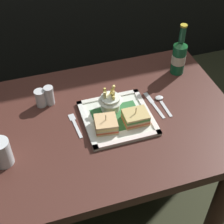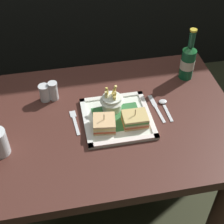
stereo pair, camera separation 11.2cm
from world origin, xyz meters
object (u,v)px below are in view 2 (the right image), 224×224
object	(u,v)px
fries_cup	(112,101)
knife	(156,107)
dining_table	(107,145)
pepper_shaker	(53,92)
salt_shaker	(45,94)
beer_bottle	(188,61)
sandwich_half_right	(135,119)
sandwich_half_left	(104,124)
square_plate	(117,118)
fork	(75,121)
spoon	(164,105)

from	to	relation	value
fries_cup	knife	bearing A→B (deg)	-5.75
dining_table	pepper_shaker	world-z (taller)	pepper_shaker
salt_shaker	pepper_shaker	size ratio (longest dim) A/B	0.89
beer_bottle	pepper_shaker	size ratio (longest dim) A/B	2.89
sandwich_half_right	fries_cup	xyz separation A→B (m)	(-0.07, 0.10, 0.02)
fries_cup	pepper_shaker	xyz separation A→B (m)	(-0.23, 0.12, -0.02)
sandwich_half_left	salt_shaker	bearing A→B (deg)	134.53
square_plate	sandwich_half_right	distance (m)	0.08
dining_table	fork	world-z (taller)	fork
square_plate	fork	size ratio (longest dim) A/B	1.94
beer_bottle	fork	xyz separation A→B (m)	(-0.53, -0.19, -0.09)
fries_cup	beer_bottle	bearing A→B (deg)	22.74
spoon	salt_shaker	size ratio (longest dim) A/B	1.76
dining_table	knife	bearing A→B (deg)	7.24
fork	fries_cup	bearing A→B (deg)	12.27
sandwich_half_right	pepper_shaker	world-z (taller)	same
square_plate	beer_bottle	distance (m)	0.43
sandwich_half_left	pepper_shaker	distance (m)	0.28
dining_table	knife	xyz separation A→B (m)	(0.21, 0.03, 0.16)
beer_bottle	knife	bearing A→B (deg)	-137.29
knife	sandwich_half_left	bearing A→B (deg)	-160.73
spoon	knife	bearing A→B (deg)	-170.96
fries_cup	spoon	bearing A→B (deg)	-3.28
sandwich_half_right	fork	xyz separation A→B (m)	(-0.23, 0.07, -0.03)
square_plate	salt_shaker	size ratio (longest dim) A/B	3.61
sandwich_half_right	knife	world-z (taller)	sandwich_half_right
sandwich_half_left	salt_shaker	size ratio (longest dim) A/B	1.26
square_plate	sandwich_half_right	xyz separation A→B (m)	(0.06, -0.04, 0.03)
fork	knife	world-z (taller)	same
spoon	pepper_shaker	xyz separation A→B (m)	(-0.44, 0.13, 0.03)
beer_bottle	knife	xyz separation A→B (m)	(-0.19, -0.17, -0.09)
salt_shaker	sandwich_half_left	bearing A→B (deg)	-45.47
square_plate	fries_cup	size ratio (longest dim) A/B	2.39
sandwich_half_left	beer_bottle	bearing A→B (deg)	31.26
salt_shaker	sandwich_half_right	bearing A→B (deg)	-33.06
pepper_shaker	knife	bearing A→B (deg)	-18.51
spoon	fork	bearing A→B (deg)	-176.74
fork	salt_shaker	distance (m)	0.19
sandwich_half_right	knife	size ratio (longest dim) A/B	0.57
sandwich_half_right	salt_shaker	xyz separation A→B (m)	(-0.33, 0.22, 0.00)
pepper_shaker	dining_table	bearing A→B (deg)	-39.84
square_plate	sandwich_half_left	bearing A→B (deg)	-144.78
dining_table	square_plate	world-z (taller)	square_plate
knife	spoon	bearing A→B (deg)	9.04
beer_bottle	knife	size ratio (longest dim) A/B	1.43
salt_shaker	dining_table	bearing A→B (deg)	-35.04
square_plate	fries_cup	distance (m)	0.07
sandwich_half_left	pepper_shaker	bearing A→B (deg)	129.10
dining_table	pepper_shaker	bearing A→B (deg)	140.16
sandwich_half_right	fork	distance (m)	0.24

